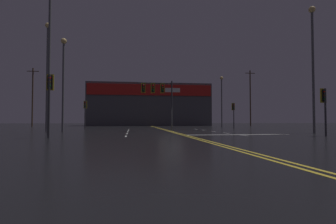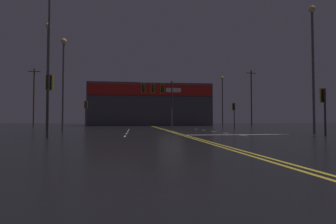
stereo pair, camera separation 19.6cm
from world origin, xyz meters
name	(u,v)px [view 1 (the left image)]	position (x,y,z in m)	size (l,w,h in m)	color
ground_plane	(172,132)	(0.00, 0.00, 0.00)	(200.00, 200.00, 0.00)	black
road_markings	(181,132)	(0.71, -1.04, 0.00)	(12.53, 60.00, 0.01)	gold
traffic_signal_median	(157,92)	(-1.21, 1.78, 4.08)	(3.55, 0.36, 5.24)	#38383D
traffic_signal_corner_southwest	(50,91)	(-8.83, -8.34, 2.88)	(0.42, 0.36, 3.92)	#38383D
traffic_signal_corner_southeast	(324,101)	(9.28, -8.87, 2.41)	(0.42, 0.36, 3.29)	#38383D
traffic_signal_corner_northwest	(85,108)	(-9.90, 10.11, 2.71)	(0.42, 0.36, 3.69)	#38383D
traffic_signal_corner_northeast	(233,110)	(9.95, 9.07, 2.57)	(0.42, 0.36, 3.50)	#38383D
streetlight_near_left	(222,94)	(11.61, 18.49, 5.68)	(0.56, 0.56, 8.81)	#59595E
streetlight_near_right	(63,71)	(-10.41, 1.06, 5.82)	(0.56, 0.56, 9.07)	#59595E
streetlight_median_approach	(313,53)	(11.48, -4.92, 6.82)	(0.56, 0.56, 10.90)	#59595E
streetlight_far_left	(49,43)	(-10.27, -3.75, 7.15)	(0.56, 0.56, 11.52)	#59595E
streetlight_far_right	(47,63)	(-12.65, 3.51, 7.09)	(0.56, 0.56, 11.40)	#59595E
building_backdrop	(149,105)	(0.00, 34.55, 4.61)	(26.57, 10.23, 9.19)	#4C4C51
utility_pole_row	(151,97)	(-0.10, 27.69, 5.97)	(46.11, 0.26, 11.89)	#4C3828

